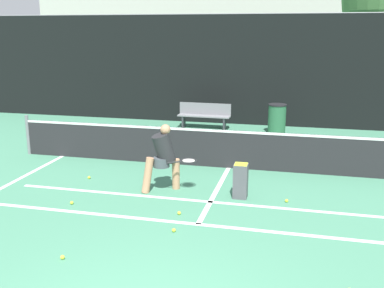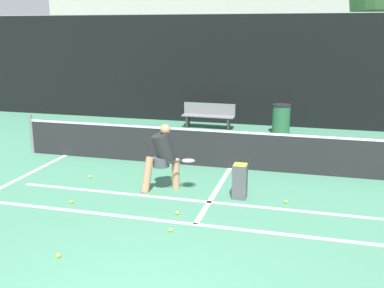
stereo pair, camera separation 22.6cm
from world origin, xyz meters
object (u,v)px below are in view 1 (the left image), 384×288
(courtside_bench, at_px, (204,115))
(parked_car, at_px, (209,91))
(trash_bin, at_px, (277,119))
(player_practicing, at_px, (163,156))
(ball_hopper, at_px, (241,180))

(courtside_bench, bearing_deg, parked_car, 101.28)
(parked_car, bearing_deg, trash_bin, -58.85)
(parked_car, bearing_deg, player_practicing, -83.15)
(trash_bin, bearing_deg, ball_hopper, -93.60)
(trash_bin, bearing_deg, parked_car, 121.15)
(player_practicing, height_order, courtside_bench, player_practicing)
(ball_hopper, height_order, parked_car, parked_car)
(player_practicing, bearing_deg, courtside_bench, 58.96)
(courtside_bench, distance_m, trash_bin, 2.47)
(ball_hopper, height_order, trash_bin, trash_bin)
(player_practicing, relative_size, courtside_bench, 0.79)
(ball_hopper, bearing_deg, trash_bin, 86.40)
(player_practicing, relative_size, ball_hopper, 2.01)
(courtside_bench, bearing_deg, ball_hopper, -70.27)
(courtside_bench, distance_m, parked_car, 5.50)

